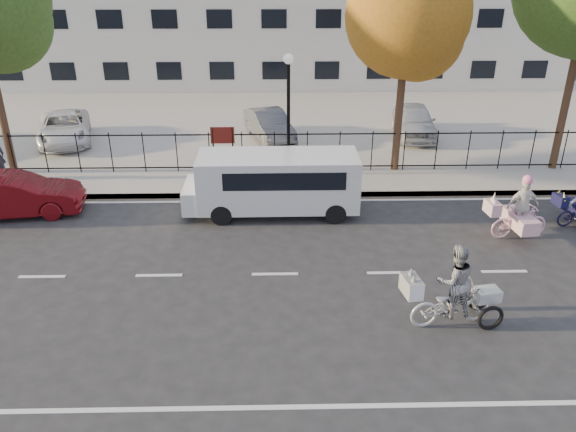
{
  "coord_description": "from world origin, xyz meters",
  "views": [
    {
      "loc": [
        0.07,
        -12.5,
        7.6
      ],
      "look_at": [
        0.36,
        1.2,
        1.1
      ],
      "focal_mm": 35.0,
      "sensor_mm": 36.0,
      "label": 1
    }
  ],
  "objects_px": {
    "lot_car_d": "(414,121)",
    "white_van": "(275,182)",
    "unicorn_bike": "(520,215)",
    "lot_car_b": "(64,128)",
    "zebra_trike": "(453,295)",
    "red_sedan": "(15,195)",
    "lot_car_c": "(269,125)",
    "lamppost": "(288,94)"
  },
  "relations": [
    {
      "from": "zebra_trike",
      "to": "red_sedan",
      "type": "height_order",
      "value": "zebra_trike"
    },
    {
      "from": "zebra_trike",
      "to": "lot_car_c",
      "type": "bearing_deg",
      "value": 7.92
    },
    {
      "from": "lot_car_b",
      "to": "red_sedan",
      "type": "bearing_deg",
      "value": -99.99
    },
    {
      "from": "zebra_trike",
      "to": "white_van",
      "type": "relative_size",
      "value": 0.43
    },
    {
      "from": "lamppost",
      "to": "lot_car_c",
      "type": "relative_size",
      "value": 1.14
    },
    {
      "from": "lot_car_c",
      "to": "lamppost",
      "type": "bearing_deg",
      "value": -97.66
    },
    {
      "from": "lot_car_b",
      "to": "lot_car_c",
      "type": "xyz_separation_m",
      "value": [
        8.76,
        0.11,
        0.02
      ]
    },
    {
      "from": "white_van",
      "to": "lot_car_d",
      "type": "distance_m",
      "value": 9.76
    },
    {
      "from": "lamppost",
      "to": "zebra_trike",
      "type": "bearing_deg",
      "value": -69.21
    },
    {
      "from": "zebra_trike",
      "to": "lot_car_b",
      "type": "xyz_separation_m",
      "value": [
        -12.9,
        13.14,
        -0.0
      ]
    },
    {
      "from": "unicorn_bike",
      "to": "lot_car_b",
      "type": "xyz_separation_m",
      "value": [
        -16.03,
        9.03,
        0.04
      ]
    },
    {
      "from": "white_van",
      "to": "red_sedan",
      "type": "height_order",
      "value": "white_van"
    },
    {
      "from": "lamppost",
      "to": "lot_car_b",
      "type": "relative_size",
      "value": 0.98
    },
    {
      "from": "white_van",
      "to": "lot_car_c",
      "type": "relative_size",
      "value": 1.42
    },
    {
      "from": "lamppost",
      "to": "white_van",
      "type": "relative_size",
      "value": 0.8
    },
    {
      "from": "lamppost",
      "to": "zebra_trike",
      "type": "relative_size",
      "value": 1.86
    },
    {
      "from": "white_van",
      "to": "red_sedan",
      "type": "bearing_deg",
      "value": 179.62
    },
    {
      "from": "unicorn_bike",
      "to": "lot_car_b",
      "type": "relative_size",
      "value": 0.44
    },
    {
      "from": "lot_car_c",
      "to": "lot_car_d",
      "type": "relative_size",
      "value": 0.94
    },
    {
      "from": "zebra_trike",
      "to": "white_van",
      "type": "bearing_deg",
      "value": 23.62
    },
    {
      "from": "lamppost",
      "to": "lot_car_d",
      "type": "bearing_deg",
      "value": 39.24
    },
    {
      "from": "zebra_trike",
      "to": "lot_car_d",
      "type": "bearing_deg",
      "value": -18.71
    },
    {
      "from": "zebra_trike",
      "to": "unicorn_bike",
      "type": "xyz_separation_m",
      "value": [
        3.13,
        4.11,
        -0.04
      ]
    },
    {
      "from": "white_van",
      "to": "zebra_trike",
      "type": "bearing_deg",
      "value": -57.3
    },
    {
      "from": "zebra_trike",
      "to": "lot_car_d",
      "type": "relative_size",
      "value": 0.57
    },
    {
      "from": "lot_car_d",
      "to": "lot_car_b",
      "type": "bearing_deg",
      "value": -174.25
    },
    {
      "from": "zebra_trike",
      "to": "unicorn_bike",
      "type": "distance_m",
      "value": 5.17
    },
    {
      "from": "lamppost",
      "to": "lot_car_d",
      "type": "distance_m",
      "value": 7.62
    },
    {
      "from": "lamppost",
      "to": "white_van",
      "type": "xyz_separation_m",
      "value": [
        -0.49,
        -3.0,
        -2.05
      ]
    },
    {
      "from": "zebra_trike",
      "to": "white_van",
      "type": "xyz_separation_m",
      "value": [
        -3.91,
        6.0,
        0.3
      ]
    },
    {
      "from": "lamppost",
      "to": "red_sedan",
      "type": "bearing_deg",
      "value": -160.85
    },
    {
      "from": "lot_car_b",
      "to": "lot_car_d",
      "type": "height_order",
      "value": "lot_car_d"
    },
    {
      "from": "zebra_trike",
      "to": "red_sedan",
      "type": "bearing_deg",
      "value": 54.08
    },
    {
      "from": "red_sedan",
      "to": "lot_car_c",
      "type": "relative_size",
      "value": 1.06
    },
    {
      "from": "lamppost",
      "to": "red_sedan",
      "type": "distance_m",
      "value": 9.47
    },
    {
      "from": "zebra_trike",
      "to": "red_sedan",
      "type": "xyz_separation_m",
      "value": [
        -12.06,
        6.0,
        -0.1
      ]
    },
    {
      "from": "unicorn_bike",
      "to": "white_van",
      "type": "bearing_deg",
      "value": 68.37
    },
    {
      "from": "unicorn_bike",
      "to": "white_van",
      "type": "distance_m",
      "value": 7.29
    },
    {
      "from": "lamppost",
      "to": "unicorn_bike",
      "type": "xyz_separation_m",
      "value": [
        6.54,
        -4.89,
        -2.39
      ]
    },
    {
      "from": "lot_car_d",
      "to": "white_van",
      "type": "bearing_deg",
      "value": -124.85
    },
    {
      "from": "zebra_trike",
      "to": "unicorn_bike",
      "type": "relative_size",
      "value": 1.19
    },
    {
      "from": "zebra_trike",
      "to": "unicorn_bike",
      "type": "bearing_deg",
      "value": -46.71
    }
  ]
}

